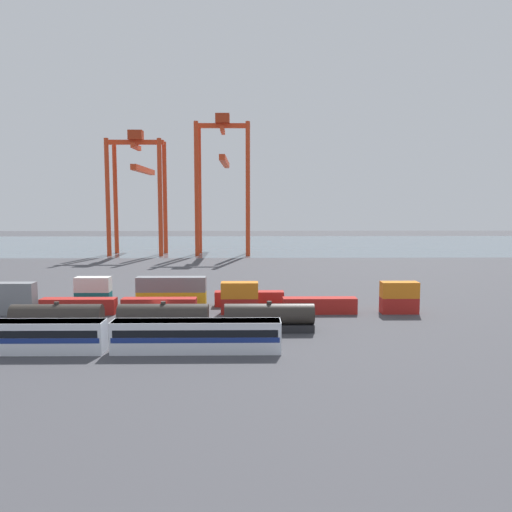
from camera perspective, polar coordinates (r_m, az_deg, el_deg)
The scene contains 19 objects.
ground_plane at distance 123.63m, azimuth -7.47°, elevation -2.54°, with size 420.00×420.00×0.00m, color #424247.
harbour_water at distance 224.24m, azimuth -4.48°, elevation 1.28°, with size 400.00×110.00×0.01m, color slate.
passenger_train at distance 65.52m, azimuth -16.05°, elevation -8.41°, with size 41.86×3.14×3.90m.
freight_tank_row at distance 73.89m, azimuth -10.22°, elevation -6.73°, with size 42.37×2.87×4.33m.
shipping_container_2 at distance 89.08m, azimuth -19.04°, elevation -5.28°, with size 12.10×2.44×2.60m, color #AD211C.
shipping_container_3 at distance 85.90m, azimuth -10.66°, elevation -5.46°, with size 12.10×2.44×2.60m, color #AD211C.
shipping_container_4 at distance 84.66m, azimuth -1.83°, elevation -5.53°, with size 6.04×2.44×2.60m, color #AD211C.
shipping_container_5 at distance 84.18m, azimuth -1.83°, elevation -3.79°, with size 6.04×2.44×2.60m, color orange.
shipping_container_6 at distance 85.45m, azimuth 7.05°, elevation -5.46°, with size 12.10×2.44×2.60m, color #AD211C.
shipping_container_7 at distance 88.20m, azimuth 15.57°, elevation -5.28°, with size 6.04×2.44×2.60m, color #AD211C.
shipping_container_8 at distance 87.74m, azimuth 15.62°, elevation -3.61°, with size 6.04×2.44×2.60m, color orange.
shipping_container_9 at distance 99.58m, azimuth -25.15°, elevation -4.36°, with size 6.04×2.44×2.60m, color maroon.
shipping_container_10 at distance 94.78m, azimuth -17.57°, elevation -4.57°, with size 6.04×2.44×2.60m, color #146066.
shipping_container_11 at distance 94.36m, azimuth -17.62°, elevation -3.01°, with size 6.04×2.44×2.60m, color silver.
shipping_container_12 at distance 91.79m, azimuth -9.34°, elevation -4.70°, with size 12.10×2.44×2.60m, color gold.
shipping_container_13 at distance 91.35m, azimuth -9.37°, elevation -3.10°, with size 12.10×2.44×2.60m, color slate.
shipping_container_14 at distance 90.78m, azimuth -0.74°, elevation -4.74°, with size 12.10×2.44×2.60m, color #AD211C.
gantry_crane_west at distance 187.29m, azimuth -12.90°, elevation 8.21°, with size 19.25×35.24×42.80m.
gantry_crane_central at distance 184.36m, azimuth -3.64°, elevation 9.34°, with size 18.94×41.41×48.44m.
Camera 1 is at (14.31, -81.45, 18.12)m, focal length 36.09 mm.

